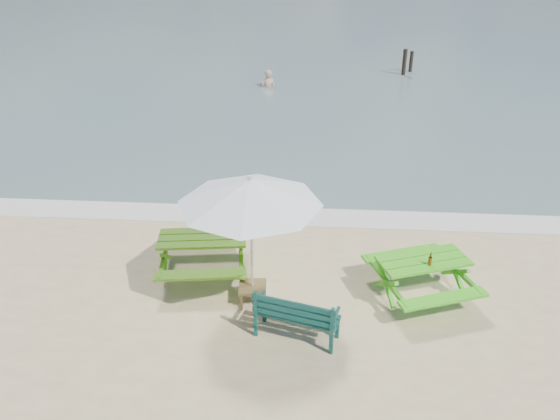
# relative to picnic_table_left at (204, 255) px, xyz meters

# --- Properties ---
(foam_strip) EXTENTS (22.00, 0.90, 0.01)m
(foam_strip) POSITION_rel_picnic_table_left_xyz_m (1.88, 2.41, -0.38)
(foam_strip) COLOR silver
(foam_strip) RESTS_ON ground
(picnic_table_left) EXTENTS (1.88, 2.05, 0.79)m
(picnic_table_left) POSITION_rel_picnic_table_left_xyz_m (0.00, 0.00, 0.00)
(picnic_table_left) COLOR #59A418
(picnic_table_left) RESTS_ON ground
(picnic_table_right) EXTENTS (2.11, 2.22, 0.76)m
(picnic_table_right) POSITION_rel_picnic_table_left_xyz_m (4.08, -0.46, -0.01)
(picnic_table_right) COLOR green
(picnic_table_right) RESTS_ON ground
(park_bench) EXTENTS (1.44, 0.81, 0.85)m
(park_bench) POSITION_rel_picnic_table_left_xyz_m (1.88, -1.77, -0.12)
(park_bench) COLOR #0F413A
(park_bench) RESTS_ON ground
(side_table) EXTENTS (0.52, 0.52, 0.32)m
(side_table) POSITION_rel_picnic_table_left_xyz_m (1.05, -0.85, -0.22)
(side_table) COLOR brown
(side_table) RESTS_ON ground
(patio_umbrella) EXTENTS (2.62, 2.62, 2.41)m
(patio_umbrella) POSITION_rel_picnic_table_left_xyz_m (1.05, -0.85, 1.81)
(patio_umbrella) COLOR silver
(patio_umbrella) RESTS_ON ground
(beer_bottle) EXTENTS (0.06, 0.06, 0.25)m
(beer_bottle) POSITION_rel_picnic_table_left_xyz_m (4.15, -0.62, 0.47)
(beer_bottle) COLOR #935815
(beer_bottle) RESTS_ON picnic_table_right
(swimmer) EXTENTS (0.76, 0.62, 1.79)m
(swimmer) POSITION_rel_picnic_table_left_xyz_m (-0.03, 14.04, -0.57)
(swimmer) COLOR tan
(swimmer) RESTS_ON ground
(mooring_pilings) EXTENTS (0.58, 0.78, 1.35)m
(mooring_pilings) POSITION_rel_picnic_table_left_xyz_m (6.13, 16.80, 0.05)
(mooring_pilings) COLOR black
(mooring_pilings) RESTS_ON ground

